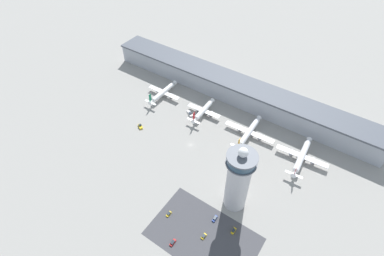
% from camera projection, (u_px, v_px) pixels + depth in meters
% --- Properties ---
extents(ground_plane, '(1000.00, 1000.00, 0.00)m').
position_uv_depth(ground_plane, '(191.00, 145.00, 231.85)').
color(ground_plane, gray).
extents(terminal_building, '(251.56, 25.00, 18.96)m').
position_uv_depth(terminal_building, '(235.00, 89.00, 266.03)').
color(terminal_building, '#A3A8B2').
rests_on(terminal_building, ground).
extents(control_tower, '(17.96, 17.96, 52.93)m').
position_uv_depth(control_tower, '(238.00, 180.00, 178.38)').
color(control_tower, '#BCBCC1').
rests_on(control_tower, ground).
extents(parking_lot_surface, '(64.00, 40.00, 0.01)m').
position_uv_depth(parking_lot_surface, '(203.00, 236.00, 179.62)').
color(parking_lot_surface, '#424247').
rests_on(parking_lot_surface, ground).
extents(airplane_gate_alpha, '(32.67, 37.12, 13.63)m').
position_uv_depth(airplane_gate_alpha, '(163.00, 92.00, 271.10)').
color(airplane_gate_alpha, white).
rests_on(airplane_gate_alpha, ground).
extents(airplane_gate_bravo, '(30.24, 32.91, 13.61)m').
position_uv_depth(airplane_gate_bravo, '(203.00, 111.00, 253.74)').
color(airplane_gate_bravo, white).
rests_on(airplane_gate_bravo, ground).
extents(airplane_gate_charlie, '(41.07, 40.43, 13.69)m').
position_uv_depth(airplane_gate_charlie, '(249.00, 132.00, 235.52)').
color(airplane_gate_charlie, white).
rests_on(airplane_gate_charlie, ground).
extents(airplane_gate_delta, '(38.26, 40.46, 14.28)m').
position_uv_depth(airplane_gate_delta, '(302.00, 156.00, 217.48)').
color(airplane_gate_delta, white).
rests_on(airplane_gate_delta, ground).
extents(service_truck_catering, '(6.14, 5.12, 2.50)m').
position_uv_depth(service_truck_catering, '(140.00, 126.00, 245.22)').
color(service_truck_catering, black).
rests_on(service_truck_catering, ground).
extents(service_truck_fuel, '(8.20, 6.64, 2.53)m').
position_uv_depth(service_truck_fuel, '(190.00, 113.00, 256.44)').
color(service_truck_fuel, black).
rests_on(service_truck_fuel, ground).
extents(car_white_wagon, '(1.75, 4.12, 1.37)m').
position_uv_depth(car_white_wagon, '(169.00, 214.00, 189.54)').
color(car_white_wagon, black).
rests_on(car_white_wagon, ground).
extents(car_green_van, '(1.91, 4.70, 1.54)m').
position_uv_depth(car_green_van, '(173.00, 243.00, 176.29)').
color(car_green_van, black).
rests_on(car_green_van, ground).
extents(car_silver_sedan, '(2.04, 4.13, 1.36)m').
position_uv_depth(car_silver_sedan, '(204.00, 236.00, 179.09)').
color(car_silver_sedan, black).
rests_on(car_silver_sedan, ground).
extents(car_grey_coupe, '(1.82, 4.49, 1.59)m').
position_uv_depth(car_grey_coupe, '(234.00, 231.00, 181.44)').
color(car_grey_coupe, black).
rests_on(car_grey_coupe, ground).
extents(car_black_suv, '(1.96, 4.76, 1.58)m').
position_uv_depth(car_black_suv, '(215.00, 218.00, 187.23)').
color(car_black_suv, black).
rests_on(car_black_suv, ground).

